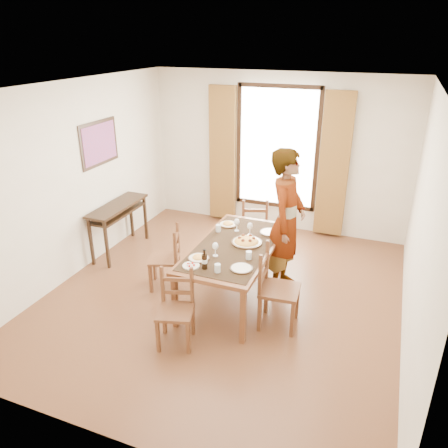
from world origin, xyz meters
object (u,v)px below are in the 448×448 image
(man, at_px, (286,222))
(pasta_platter, at_px, (247,240))
(dining_table, at_px, (235,249))
(console_table, at_px, (118,212))

(man, bearing_deg, pasta_platter, 130.62)
(dining_table, height_order, man, man)
(console_table, relative_size, pasta_platter, 3.00)
(dining_table, bearing_deg, man, 38.96)
(console_table, height_order, man, man)
(console_table, xyz_separation_m, pasta_platter, (2.28, -0.47, 0.12))
(pasta_platter, bearing_deg, man, 38.53)
(pasta_platter, bearing_deg, dining_table, -139.59)
(dining_table, bearing_deg, console_table, 165.24)
(dining_table, distance_m, pasta_platter, 0.20)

